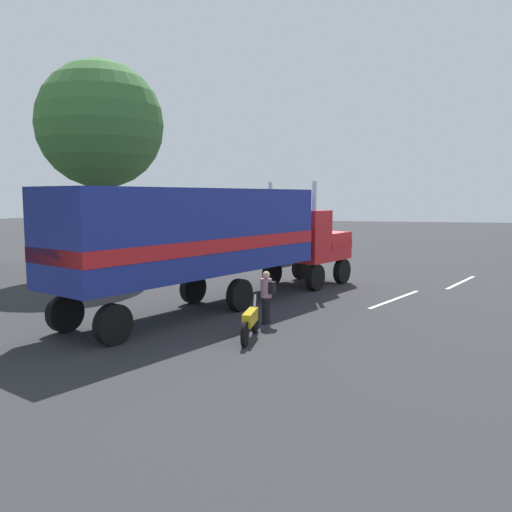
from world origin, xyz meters
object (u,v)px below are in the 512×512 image
Objects in this scene: semi_truck at (217,235)px; motorcycle at (250,322)px; person_bystander at (267,295)px; tree_center at (100,125)px.

motorcycle is (-4.01, -2.13, -2.04)m from semi_truck.
person_bystander is 0.77× the size of motorcycle.
motorcycle is at bearing -152.07° from semi_truck.
semi_truck is at bearing 45.46° from person_bystander.
semi_truck is 11.43m from tree_center.
person_bystander is 1.88m from motorcycle.
semi_truck is 6.57× the size of motorcycle.
tree_center is (10.62, 10.08, 6.91)m from motorcycle.
person_bystander is at bearing -134.54° from semi_truck.
tree_center is at bearing 50.30° from semi_truck.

